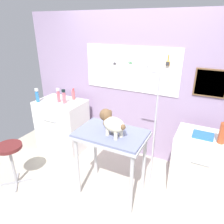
# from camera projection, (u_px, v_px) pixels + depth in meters

# --- Properties ---
(ground) EXTENTS (4.40, 4.00, 0.04)m
(ground) POSITION_uv_depth(u_px,v_px,m) (98.00, 202.00, 2.71)
(ground) COLOR #BAB09E
(rear_wall_panel) EXTENTS (4.00, 0.11, 2.30)m
(rear_wall_panel) POSITION_uv_depth(u_px,v_px,m) (137.00, 89.00, 3.29)
(rear_wall_panel) COLOR #9982A5
(rear_wall_panel) RESTS_ON ground
(grooming_table) EXTENTS (0.86, 0.56, 0.91)m
(grooming_table) POSITION_uv_depth(u_px,v_px,m) (111.00, 141.00, 2.55)
(grooming_table) COLOR #B7B7BC
(grooming_table) RESTS_ON ground
(grooming_arm) EXTENTS (0.30, 0.11, 1.63)m
(grooming_arm) POSITION_uv_depth(u_px,v_px,m) (153.00, 140.00, 2.63)
(grooming_arm) COLOR #B7B7BC
(grooming_arm) RESTS_ON ground
(dog) EXTENTS (0.40, 0.27, 0.30)m
(dog) POSITION_uv_depth(u_px,v_px,m) (112.00, 122.00, 2.40)
(dog) COLOR beige
(dog) RESTS_ON grooming_table
(counter_left) EXTENTS (0.80, 0.58, 0.90)m
(counter_left) POSITION_uv_depth(u_px,v_px,m) (63.00, 125.00, 3.70)
(counter_left) COLOR silver
(counter_left) RESTS_ON ground
(cabinet_right) EXTENTS (0.68, 0.54, 0.84)m
(cabinet_right) POSITION_uv_depth(u_px,v_px,m) (200.00, 164.00, 2.72)
(cabinet_right) COLOR silver
(cabinet_right) RESTS_ON ground
(stool) EXTENTS (0.34, 0.34, 0.63)m
(stool) POSITION_uv_depth(u_px,v_px,m) (10.00, 153.00, 2.80)
(stool) COLOR #9E9EA3
(stool) RESTS_ON ground
(spray_bottle_short) EXTENTS (0.06, 0.06, 0.23)m
(spray_bottle_short) POSITION_uv_depth(u_px,v_px,m) (37.00, 96.00, 3.45)
(spray_bottle_short) COLOR #2F7AC3
(spray_bottle_short) RESTS_ON counter_left
(pump_bottle_white) EXTENTS (0.05, 0.05, 0.24)m
(pump_bottle_white) POSITION_uv_depth(u_px,v_px,m) (58.00, 96.00, 3.44)
(pump_bottle_white) COLOR #D75967
(pump_bottle_white) RESTS_ON counter_left
(detangler_spray) EXTENTS (0.05, 0.05, 0.20)m
(detangler_spray) POSITION_uv_depth(u_px,v_px,m) (73.00, 95.00, 3.56)
(detangler_spray) COLOR #D2575D
(detangler_spray) RESTS_ON counter_left
(shampoo_bottle) EXTENTS (0.06, 0.06, 0.24)m
(shampoo_bottle) POSITION_uv_depth(u_px,v_px,m) (64.00, 97.00, 3.39)
(shampoo_bottle) COLOR #D0616F
(shampoo_bottle) RESTS_ON counter_left
(soda_bottle) EXTENTS (0.08, 0.08, 0.29)m
(soda_bottle) POSITION_uv_depth(u_px,v_px,m) (223.00, 133.00, 2.36)
(soda_bottle) COLOR #B34825
(soda_bottle) RESTS_ON cabinet_right
(supply_tray) EXTENTS (0.24, 0.18, 0.04)m
(supply_tray) POSITION_uv_depth(u_px,v_px,m) (203.00, 135.00, 2.53)
(supply_tray) COLOR blue
(supply_tray) RESTS_ON cabinet_right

